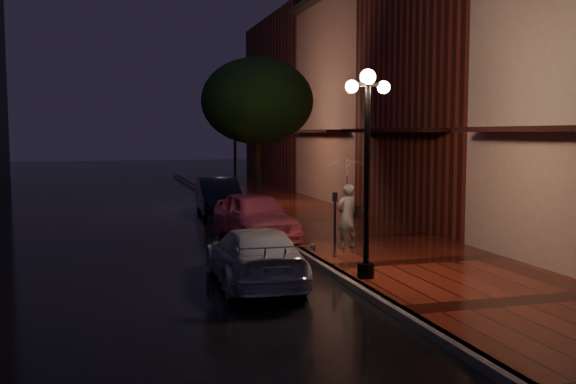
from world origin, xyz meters
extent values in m
plane|color=black|center=(0.00, 0.00, 0.00)|extent=(120.00, 120.00, 0.00)
cube|color=#42140B|center=(2.25, 0.00, 0.07)|extent=(4.50, 60.00, 0.15)
cube|color=#595451|center=(0.00, 0.00, 0.07)|extent=(0.25, 60.00, 0.15)
cube|color=#511914|center=(7.00, 2.00, 5.50)|extent=(5.00, 8.00, 11.00)
cube|color=#8C5951|center=(7.00, 10.00, 4.50)|extent=(5.00, 8.00, 9.00)
cube|color=#511914|center=(7.00, 20.00, 5.00)|extent=(5.00, 12.00, 10.00)
cylinder|color=black|center=(0.35, -5.00, 2.15)|extent=(0.12, 0.12, 4.00)
cylinder|color=black|center=(0.35, -5.00, 0.30)|extent=(0.36, 0.36, 0.30)
cube|color=black|center=(0.35, -5.00, 4.15)|extent=(0.70, 0.08, 0.08)
sphere|color=#FFD399|center=(0.35, -5.00, 4.30)|extent=(0.32, 0.32, 0.32)
sphere|color=#FFD399|center=(0.00, -5.00, 4.10)|extent=(0.26, 0.26, 0.26)
sphere|color=#FFD399|center=(0.70, -5.00, 4.10)|extent=(0.26, 0.26, 0.26)
cylinder|color=black|center=(0.35, 9.00, 2.15)|extent=(0.12, 0.12, 4.00)
cylinder|color=black|center=(0.35, 9.00, 0.30)|extent=(0.36, 0.36, 0.30)
cube|color=black|center=(0.35, 9.00, 4.15)|extent=(0.70, 0.08, 0.08)
sphere|color=#FFD399|center=(0.35, 9.00, 4.30)|extent=(0.32, 0.32, 0.32)
sphere|color=#FFD399|center=(0.00, 9.00, 4.10)|extent=(0.26, 0.26, 0.26)
sphere|color=#FFD399|center=(0.70, 9.00, 4.10)|extent=(0.26, 0.26, 0.26)
cylinder|color=black|center=(0.60, 6.00, 1.75)|extent=(0.28, 0.28, 3.20)
ellipsoid|color=black|center=(0.60, 6.00, 4.35)|extent=(4.16, 4.16, 3.20)
sphere|color=black|center=(1.30, 6.60, 3.75)|extent=(1.80, 1.80, 1.80)
sphere|color=black|center=(0.00, 5.30, 3.85)|extent=(1.80, 1.80, 1.80)
imported|color=#ED617D|center=(-0.60, 1.18, 0.72)|extent=(2.13, 4.37, 1.44)
imported|color=black|center=(-0.60, 7.62, 0.71)|extent=(1.76, 4.41, 1.43)
imported|color=#B9B7C0|center=(-1.88, -4.33, 0.60)|extent=(1.77, 4.16, 1.20)
imported|color=silver|center=(1.21, -1.65, 1.00)|extent=(0.69, 0.53, 1.69)
imported|color=silver|center=(1.21, -1.65, 2.07)|extent=(0.98, 1.00, 0.90)
cylinder|color=black|center=(1.21, -1.65, 1.39)|extent=(0.02, 0.02, 1.35)
cube|color=black|center=(1.50, -1.70, 1.11)|extent=(0.14, 0.32, 0.34)
cylinder|color=black|center=(1.00, -1.32, 0.76)|extent=(0.07, 0.07, 1.22)
cube|color=black|center=(1.00, -1.32, 1.48)|extent=(0.16, 0.14, 0.24)
camera|label=1|loc=(-4.83, -17.25, 3.16)|focal=40.00mm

